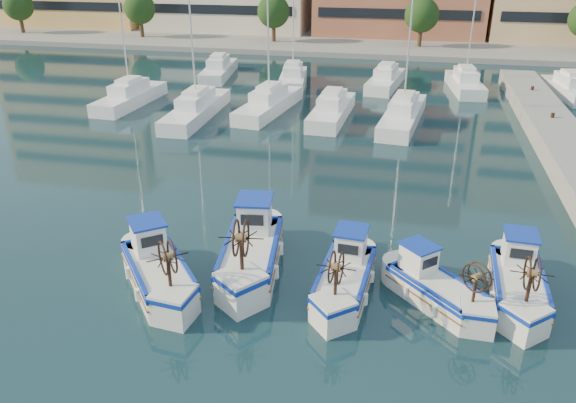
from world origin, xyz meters
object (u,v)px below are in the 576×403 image
Objects in this scene: fishing_boat_d at (435,286)px; fishing_boat_e at (518,280)px; fishing_boat_b at (251,249)px; fishing_boat_c at (345,275)px; fishing_boat_a at (157,268)px.

fishing_boat_e reaches higher than fishing_boat_d.
fishing_boat_b is 3.90m from fishing_boat_c.
fishing_boat_a reaches higher than fishing_boat_e.
fishing_boat_a is 10.11m from fishing_boat_d.
fishing_boat_b is at bearing -177.18° from fishing_boat_e.
fishing_boat_d is 0.85× the size of fishing_boat_e.
fishing_boat_a is 13.12m from fishing_boat_e.
fishing_boat_d is at bearing -31.83° from fishing_boat_a.
fishing_boat_b reaches higher than fishing_boat_a.
fishing_boat_a is at bearing -168.58° from fishing_boat_e.
fishing_boat_b is 1.21× the size of fishing_boat_c.
fishing_boat_e is at bearing -7.28° from fishing_boat_b.
fishing_boat_a is 3.64m from fishing_boat_b.
fishing_boat_a is at bearing 142.09° from fishing_boat_d.
fishing_boat_e reaches higher than fishing_boat_c.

